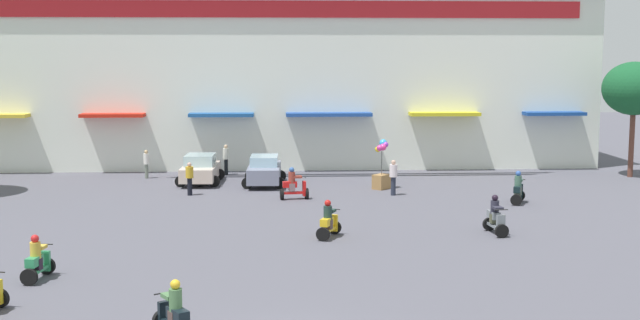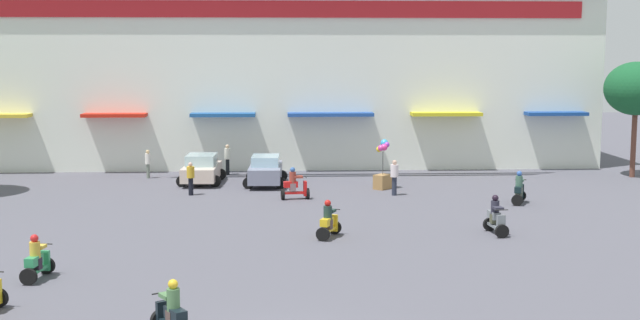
{
  "view_description": "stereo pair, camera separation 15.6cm",
  "coord_description": "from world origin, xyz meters",
  "px_view_note": "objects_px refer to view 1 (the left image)",
  "views": [
    {
      "loc": [
        -0.13,
        -18.12,
        6.91
      ],
      "look_at": [
        1.48,
        12.17,
        2.96
      ],
      "focal_mm": 45.94,
      "sensor_mm": 36.0,
      "label": 1
    },
    {
      "loc": [
        0.02,
        -18.13,
        6.91
      ],
      "look_at": [
        1.48,
        12.17,
        2.96
      ],
      "focal_mm": 45.94,
      "sensor_mm": 36.0,
      "label": 2
    }
  ],
  "objects_px": {
    "scooter_rider_4": "(329,222)",
    "pedestrian_0": "(146,162)",
    "plaza_tree_1": "(634,89)",
    "scooter_rider_0": "(518,190)",
    "pedestrian_4": "(190,177)",
    "parked_car_0": "(200,169)",
    "pedestrian_3": "(226,157)",
    "pedestrian_1": "(393,175)",
    "scooter_rider_2": "(495,218)",
    "scooter_rider_8": "(174,314)",
    "balloon_vendor_cart": "(382,170)",
    "parked_car_1": "(264,170)",
    "scooter_rider_3": "(37,261)",
    "scooter_rider_1": "(294,186)"
  },
  "relations": [
    {
      "from": "scooter_rider_8",
      "to": "pedestrian_1",
      "type": "bearing_deg",
      "value": 67.53
    },
    {
      "from": "pedestrian_1",
      "to": "pedestrian_4",
      "type": "height_order",
      "value": "pedestrian_1"
    },
    {
      "from": "pedestrian_4",
      "to": "parked_car_0",
      "type": "bearing_deg",
      "value": 87.17
    },
    {
      "from": "scooter_rider_1",
      "to": "scooter_rider_4",
      "type": "distance_m",
      "value": 8.36
    },
    {
      "from": "scooter_rider_8",
      "to": "pedestrian_0",
      "type": "xyz_separation_m",
      "value": [
        -4.73,
        26.13,
        0.31
      ]
    },
    {
      "from": "scooter_rider_4",
      "to": "scooter_rider_8",
      "type": "xyz_separation_m",
      "value": [
        -4.47,
        -10.76,
        0.0
      ]
    },
    {
      "from": "plaza_tree_1",
      "to": "balloon_vendor_cart",
      "type": "bearing_deg",
      "value": -166.98
    },
    {
      "from": "scooter_rider_0",
      "to": "scooter_rider_3",
      "type": "bearing_deg",
      "value": -147.09
    },
    {
      "from": "scooter_rider_3",
      "to": "scooter_rider_4",
      "type": "height_order",
      "value": "scooter_rider_4"
    },
    {
      "from": "pedestrian_1",
      "to": "pedestrian_4",
      "type": "bearing_deg",
      "value": 176.99
    },
    {
      "from": "plaza_tree_1",
      "to": "scooter_rider_1",
      "type": "xyz_separation_m",
      "value": [
        -19.14,
        -6.19,
        -4.31
      ]
    },
    {
      "from": "scooter_rider_8",
      "to": "pedestrian_3",
      "type": "xyz_separation_m",
      "value": [
        -0.38,
        27.24,
        0.4
      ]
    },
    {
      "from": "scooter_rider_3",
      "to": "scooter_rider_0",
      "type": "bearing_deg",
      "value": 32.91
    },
    {
      "from": "parked_car_1",
      "to": "scooter_rider_2",
      "type": "xyz_separation_m",
      "value": [
        9.06,
        -12.4,
        -0.15
      ]
    },
    {
      "from": "parked_car_1",
      "to": "scooter_rider_0",
      "type": "xyz_separation_m",
      "value": [
        11.83,
        -6.03,
        -0.15
      ]
    },
    {
      "from": "pedestrian_1",
      "to": "parked_car_0",
      "type": "bearing_deg",
      "value": 156.47
    },
    {
      "from": "parked_car_0",
      "to": "scooter_rider_0",
      "type": "relative_size",
      "value": 2.63
    },
    {
      "from": "pedestrian_3",
      "to": "parked_car_1",
      "type": "bearing_deg",
      "value": -59.35
    },
    {
      "from": "scooter_rider_4",
      "to": "balloon_vendor_cart",
      "type": "distance_m",
      "value": 11.63
    },
    {
      "from": "scooter_rider_1",
      "to": "pedestrian_3",
      "type": "relative_size",
      "value": 0.89
    },
    {
      "from": "scooter_rider_2",
      "to": "scooter_rider_4",
      "type": "relative_size",
      "value": 1.0
    },
    {
      "from": "plaza_tree_1",
      "to": "pedestrian_4",
      "type": "xyz_separation_m",
      "value": [
        -24.22,
        -4.78,
        -4.04
      ]
    },
    {
      "from": "scooter_rider_8",
      "to": "balloon_vendor_cart",
      "type": "xyz_separation_m",
      "value": [
        7.91,
        21.86,
        0.4
      ]
    },
    {
      "from": "scooter_rider_3",
      "to": "scooter_rider_4",
      "type": "bearing_deg",
      "value": 29.88
    },
    {
      "from": "pedestrian_4",
      "to": "scooter_rider_8",
      "type": "bearing_deg",
      "value": -85.12
    },
    {
      "from": "pedestrian_3",
      "to": "scooter_rider_2",
      "type": "bearing_deg",
      "value": -55.08
    },
    {
      "from": "parked_car_0",
      "to": "pedestrian_3",
      "type": "bearing_deg",
      "value": 68.8
    },
    {
      "from": "scooter_rider_1",
      "to": "pedestrian_0",
      "type": "height_order",
      "value": "pedestrian_0"
    },
    {
      "from": "plaza_tree_1",
      "to": "scooter_rider_0",
      "type": "bearing_deg",
      "value": -138.27
    },
    {
      "from": "scooter_rider_4",
      "to": "pedestrian_0",
      "type": "bearing_deg",
      "value": 120.9
    },
    {
      "from": "scooter_rider_1",
      "to": "scooter_rider_2",
      "type": "height_order",
      "value": "scooter_rider_1"
    },
    {
      "from": "scooter_rider_8",
      "to": "scooter_rider_0",
      "type": "bearing_deg",
      "value": 51.79
    },
    {
      "from": "plaza_tree_1",
      "to": "balloon_vendor_cart",
      "type": "xyz_separation_m",
      "value": [
        -14.56,
        -3.37,
        -3.96
      ]
    },
    {
      "from": "scooter_rider_4",
      "to": "pedestrian_0",
      "type": "height_order",
      "value": "pedestrian_0"
    },
    {
      "from": "scooter_rider_0",
      "to": "balloon_vendor_cart",
      "type": "relative_size",
      "value": 0.61
    },
    {
      "from": "scooter_rider_4",
      "to": "pedestrian_3",
      "type": "distance_m",
      "value": 17.19
    },
    {
      "from": "scooter_rider_3",
      "to": "pedestrian_0",
      "type": "bearing_deg",
      "value": 89.73
    },
    {
      "from": "parked_car_0",
      "to": "scooter_rider_3",
      "type": "distance_m",
      "value": 19.06
    },
    {
      "from": "pedestrian_0",
      "to": "parked_car_1",
      "type": "bearing_deg",
      "value": -22.17
    },
    {
      "from": "pedestrian_4",
      "to": "parked_car_1",
      "type": "bearing_deg",
      "value": 39.6
    },
    {
      "from": "parked_car_0",
      "to": "pedestrian_0",
      "type": "xyz_separation_m",
      "value": [
        -3.17,
        1.94,
        0.14
      ]
    },
    {
      "from": "plaza_tree_1",
      "to": "scooter_rider_3",
      "type": "xyz_separation_m",
      "value": [
        -27.3,
        -19.82,
        -4.37
      ]
    },
    {
      "from": "scooter_rider_2",
      "to": "pedestrian_0",
      "type": "relative_size",
      "value": 0.96
    },
    {
      "from": "scooter_rider_0",
      "to": "pedestrian_0",
      "type": "relative_size",
      "value": 0.97
    },
    {
      "from": "pedestrian_0",
      "to": "scooter_rider_1",
      "type": "bearing_deg",
      "value": -41.31
    },
    {
      "from": "scooter_rider_1",
      "to": "scooter_rider_4",
      "type": "bearing_deg",
      "value": -82.2
    },
    {
      "from": "pedestrian_1",
      "to": "balloon_vendor_cart",
      "type": "relative_size",
      "value": 0.68
    },
    {
      "from": "pedestrian_3",
      "to": "scooter_rider_4",
      "type": "bearing_deg",
      "value": -73.61
    },
    {
      "from": "scooter_rider_3",
      "to": "pedestrian_3",
      "type": "xyz_separation_m",
      "value": [
        4.45,
        21.83,
        0.42
      ]
    },
    {
      "from": "scooter_rider_4",
      "to": "scooter_rider_0",
      "type": "bearing_deg",
      "value": 35.77
    }
  ]
}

